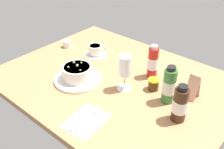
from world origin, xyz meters
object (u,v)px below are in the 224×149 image
(wine_glass, at_px, (125,67))
(sauce_bottle_green, at_px, (169,86))
(coffee_cup, at_px, (95,51))
(menu_card, at_px, (193,87))
(creamer_jug, at_px, (67,44))
(sauce_bottle_brown, at_px, (180,105))
(sauce_bottle_red, at_px, (153,62))
(jam_jar, at_px, (154,84))
(cutlery_setting, at_px, (87,120))
(porridge_bowl, at_px, (77,74))

(wine_glass, bearing_deg, sauce_bottle_green, 13.29)
(coffee_cup, xyz_separation_m, wine_glass, (0.32, -0.15, 0.09))
(wine_glass, relative_size, menu_card, 1.45)
(creamer_jug, height_order, sauce_bottle_brown, sauce_bottle_brown)
(sauce_bottle_red, bearing_deg, jam_jar, -52.93)
(jam_jar, bearing_deg, wine_glass, -142.83)
(sauce_bottle_brown, bearing_deg, cutlery_setting, -137.94)
(sauce_bottle_red, xyz_separation_m, sauce_bottle_green, (0.16, -0.12, 0.00))
(cutlery_setting, bearing_deg, menu_card, 59.00)
(coffee_cup, height_order, jam_jar, coffee_cup)
(wine_glass, height_order, sauce_bottle_green, sauce_bottle_green)
(creamer_jug, bearing_deg, sauce_bottle_green, -5.08)
(cutlery_setting, relative_size, coffee_cup, 1.43)
(wine_glass, bearing_deg, coffee_cup, 155.69)
(coffee_cup, relative_size, sauce_bottle_brown, 0.80)
(menu_card, bearing_deg, cutlery_setting, -121.00)
(jam_jar, height_order, sauce_bottle_red, sauce_bottle_red)
(sauce_bottle_green, bearing_deg, cutlery_setting, -119.13)
(porridge_bowl, relative_size, cutlery_setting, 1.25)
(sauce_bottle_red, distance_m, sauce_bottle_green, 0.20)
(creamer_jug, relative_size, sauce_bottle_green, 0.32)
(coffee_cup, xyz_separation_m, sauce_bottle_red, (0.36, 0.02, 0.05))
(porridge_bowl, distance_m, sauce_bottle_red, 0.36)
(cutlery_setting, height_order, sauce_bottle_red, sauce_bottle_red)
(sauce_bottle_green, height_order, menu_card, sauce_bottle_green)
(creamer_jug, distance_m, wine_glass, 0.54)
(cutlery_setting, distance_m, jam_jar, 0.35)
(porridge_bowl, relative_size, jam_jar, 4.10)
(sauce_bottle_brown, xyz_separation_m, menu_card, (-0.02, 0.16, -0.02))
(wine_glass, bearing_deg, sauce_bottle_brown, -5.31)
(porridge_bowl, distance_m, menu_card, 0.53)
(wine_glass, relative_size, jam_jar, 3.01)
(porridge_bowl, bearing_deg, creamer_jug, 146.61)
(sauce_bottle_brown, bearing_deg, menu_card, 97.46)
(creamer_jug, xyz_separation_m, menu_card, (0.79, 0.03, 0.04))
(jam_jar, relative_size, sauce_bottle_red, 0.33)
(jam_jar, xyz_separation_m, sauce_bottle_red, (-0.07, 0.09, 0.05))
(wine_glass, bearing_deg, creamer_jug, 168.03)
(wine_glass, relative_size, sauce_bottle_red, 1.00)
(sauce_bottle_red, bearing_deg, wine_glass, -102.92)
(porridge_bowl, bearing_deg, coffee_cup, 114.97)
(coffee_cup, relative_size, jam_jar, 2.30)
(jam_jar, distance_m, menu_card, 0.17)
(jam_jar, relative_size, sauce_bottle_green, 0.32)
(sauce_bottle_red, bearing_deg, sauce_bottle_brown, -37.99)
(sauce_bottle_green, bearing_deg, sauce_bottle_red, 142.72)
(wine_glass, xyz_separation_m, sauce_bottle_green, (0.20, 0.05, -0.03))
(coffee_cup, height_order, creamer_jug, coffee_cup)
(sauce_bottle_green, bearing_deg, coffee_cup, 169.22)
(porridge_bowl, relative_size, wine_glass, 1.36)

